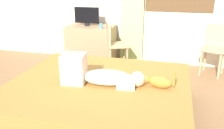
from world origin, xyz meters
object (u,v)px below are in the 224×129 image
object	(u,v)px
tv_monitor	(87,16)
cat	(158,82)
desk	(91,45)
bed	(100,99)
chair_spare	(215,45)
cup	(101,26)
person_lying	(99,75)
chair_by_desk	(114,42)

from	to	relation	value
tv_monitor	cat	bearing A→B (deg)	-51.36
desk	tv_monitor	distance (m)	0.56
cat	bed	bearing A→B (deg)	-179.34
chair_spare	cat	bearing A→B (deg)	-113.33
desk	cup	world-z (taller)	cup
cup	bed	bearing A→B (deg)	-73.64
bed	person_lying	world-z (taller)	person_lying
bed	person_lying	xyz separation A→B (m)	(0.01, -0.07, 0.35)
person_lying	desk	size ratio (longest dim) A/B	1.05
chair_spare	bed	bearing A→B (deg)	-128.17
tv_monitor	cup	world-z (taller)	tv_monitor
cup	chair_spare	world-z (taller)	chair_spare
person_lying	chair_by_desk	xyz separation A→B (m)	(-0.26, 1.73, -0.07)
bed	cat	distance (m)	0.74
person_lying	chair_by_desk	size ratio (longest dim) A/B	1.10
desk	cup	xyz separation A→B (m)	(0.27, -0.21, 0.42)
person_lying	chair_spare	size ratio (longest dim) A/B	1.10
bed	chair_by_desk	distance (m)	1.70
cat	tv_monitor	xyz separation A→B (m)	(-1.52, 1.90, 0.39)
tv_monitor	chair_spare	distance (m)	2.37
bed	tv_monitor	distance (m)	2.19
cup	chair_by_desk	distance (m)	0.37
bed	desk	distance (m)	2.06
cat	tv_monitor	size ratio (longest dim) A/B	0.74
person_lying	cup	distance (m)	1.84
person_lying	chair_spare	distance (m)	2.46
cat	cup	xyz separation A→B (m)	(-1.17, 1.68, 0.25)
cup	chair_spare	distance (m)	2.02
cat	tv_monitor	bearing A→B (deg)	128.64
cat	chair_spare	xyz separation A→B (m)	(0.81, 1.89, -0.03)
bed	chair_by_desk	bearing A→B (deg)	98.58
cat	desk	world-z (taller)	desk
bed	tv_monitor	bearing A→B (deg)	113.79
person_lying	chair_by_desk	bearing A→B (deg)	98.69
bed	chair_spare	distance (m)	2.43
person_lying	chair_by_desk	distance (m)	1.75
desk	tv_monitor	world-z (taller)	tv_monitor
cup	chair_spare	bearing A→B (deg)	5.94
person_lying	cup	world-z (taller)	cup
chair_by_desk	bed	bearing A→B (deg)	-81.42
cup	cat	bearing A→B (deg)	-55.12
bed	cup	size ratio (longest dim) A/B	22.46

